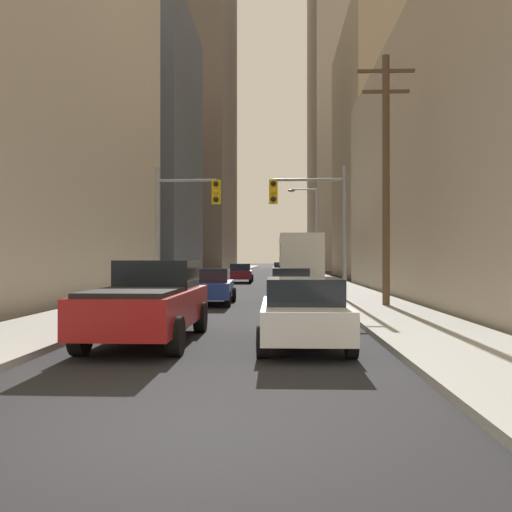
{
  "coord_description": "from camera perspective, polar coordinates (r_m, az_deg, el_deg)",
  "views": [
    {
      "loc": [
        1.18,
        -5.63,
        1.95
      ],
      "look_at": [
        0.0,
        24.19,
        2.08
      ],
      "focal_mm": 37.57,
      "sensor_mm": 36.0,
      "label": 1
    }
  ],
  "objects": [
    {
      "name": "building_right_mid_block",
      "position": [
        58.4,
        16.46,
        10.58
      ],
      "size": [
        14.61,
        21.56,
        25.84
      ],
      "primitive_type": "cube",
      "color": "tan",
      "rests_on": "ground"
    },
    {
      "name": "sedan_maroon",
      "position": [
        43.21,
        -1.66,
        -1.82
      ],
      "size": [
        1.96,
        4.26,
        1.52
      ],
      "color": "maroon",
      "rests_on": "ground"
    },
    {
      "name": "sidewalk_right",
      "position": [
        55.8,
        6.27,
        -2.18
      ],
      "size": [
        3.11,
        160.0,
        0.15
      ],
      "primitive_type": "cube",
      "color": "#9E9E99",
      "rests_on": "ground"
    },
    {
      "name": "sidewalk_left",
      "position": [
        56.01,
        -4.15,
        -2.17
      ],
      "size": [
        3.11,
        160.0,
        0.15
      ],
      "primitive_type": "cube",
      "color": "#9E9E99",
      "rests_on": "ground"
    },
    {
      "name": "city_bus",
      "position": [
        35.84,
        4.54,
        -0.29
      ],
      "size": [
        2.67,
        11.5,
        3.4
      ],
      "color": "silver",
      "rests_on": "ground"
    },
    {
      "name": "traffic_signal_near_left",
      "position": [
        23.92,
        -7.64,
        4.66
      ],
      "size": [
        2.89,
        0.44,
        6.0
      ],
      "color": "gray",
      "rests_on": "ground"
    },
    {
      "name": "sedan_beige",
      "position": [
        23.8,
        3.68,
        -3.09
      ],
      "size": [
        1.95,
        4.21,
        1.52
      ],
      "color": "#C6B793",
      "rests_on": "ground"
    },
    {
      "name": "traffic_signal_near_right",
      "position": [
        23.62,
        5.96,
        4.79
      ],
      "size": [
        3.39,
        0.44,
        6.0
      ],
      "color": "gray",
      "rests_on": "ground"
    },
    {
      "name": "street_lamp_right",
      "position": [
        41.67,
        5.96,
        3.3
      ],
      "size": [
        2.29,
        0.32,
        7.5
      ],
      "color": "gray",
      "rests_on": "ground"
    },
    {
      "name": "sedan_blue",
      "position": [
        22.78,
        -4.89,
        -3.21
      ],
      "size": [
        1.95,
        4.26,
        1.52
      ],
      "color": "navy",
      "rests_on": "ground"
    },
    {
      "name": "sedan_grey",
      "position": [
        59.9,
        2.71,
        -1.38
      ],
      "size": [
        1.95,
        4.2,
        1.52
      ],
      "color": "slate",
      "rests_on": "ground"
    },
    {
      "name": "building_left_mid_office",
      "position": [
        60.68,
        -19.1,
        10.99
      ],
      "size": [
        25.37,
        18.01,
        27.53
      ],
      "primitive_type": "cube",
      "color": "#4C515B",
      "rests_on": "ground"
    },
    {
      "name": "sedan_white",
      "position": [
        11.82,
        5.07,
        -5.97
      ],
      "size": [
        1.95,
        4.21,
        1.52
      ],
      "color": "white",
      "rests_on": "ground"
    },
    {
      "name": "pickup_truck_red",
      "position": [
        12.81,
        -11.23,
        -4.79
      ],
      "size": [
        2.2,
        5.41,
        1.9
      ],
      "color": "maroon",
      "rests_on": "ground"
    },
    {
      "name": "building_left_far_tower",
      "position": [
        99.71,
        -8.8,
        17.62
      ],
      "size": [
        20.25,
        29.56,
        65.1
      ],
      "primitive_type": "cube",
      "color": "#66564C",
      "rests_on": "ground"
    },
    {
      "name": "building_right_far_highrise",
      "position": [
        104.62,
        12.97,
        18.25
      ],
      "size": [
        24.49,
        27.74,
        70.29
      ],
      "primitive_type": "cube",
      "color": "#B7A893",
      "rests_on": "ground"
    },
    {
      "name": "ground_plane",
      "position": [
        6.07,
        -9.55,
        -18.96
      ],
      "size": [
        400.0,
        400.0,
        0.0
      ],
      "primitive_type": "plane",
      "color": "black"
    },
    {
      "name": "utility_pole_right",
      "position": [
        21.5,
        13.67,
        8.39
      ],
      "size": [
        2.2,
        0.28,
        9.8
      ],
      "color": "brown",
      "rests_on": "ground"
    }
  ]
}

